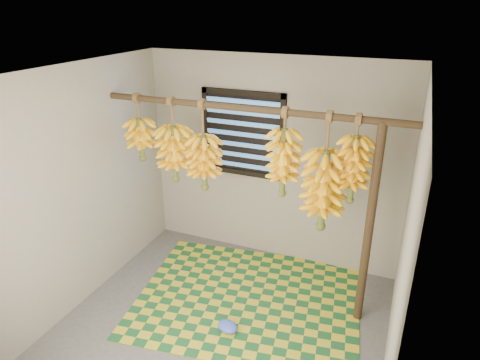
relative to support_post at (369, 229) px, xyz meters
The scene contains 16 objects.
floor 1.71m from the support_post, 149.74° to the right, with size 3.00×3.00×0.01m, color #4C4C4C.
ceiling 1.98m from the support_post, 149.74° to the right, with size 3.00×3.00×0.01m, color silver.
wall_back 1.46m from the support_post, 146.14° to the left, with size 3.00×0.01×2.40m, color gray.
wall_left 2.80m from the support_post, 165.49° to the right, with size 0.01×3.00×2.40m, color gray.
wall_right 0.79m from the support_post, 66.46° to the right, with size 0.01×3.00×2.40m, color gray.
window 1.80m from the support_post, 153.40° to the left, with size 1.00×0.04×1.00m.
hanging_pole 1.56m from the support_post, behind, with size 0.06×0.06×3.00m, color #3D2B1A.
support_post is the anchor object (origin of this frame).
woven_mat 1.50m from the support_post, behind, with size 2.27×1.82×0.01m, color #195528.
plastic_bag 1.61m from the support_post, 149.13° to the right, with size 0.21×0.16×0.09m, color blue.
banana_bunch_a 2.45m from the support_post, behind, with size 0.32×0.32×0.72m.
banana_bunch_b 2.04m from the support_post, behind, with size 0.37×0.37×0.89m.
banana_bunch_c 1.70m from the support_post, behind, with size 0.34×0.34×0.93m.
banana_bunch_d 0.98m from the support_post, behind, with size 0.31×0.31×0.86m.
banana_bunch_e 0.54m from the support_post, behind, with size 0.39×0.39×1.13m.
banana_bunch_f 0.58m from the support_post, behind, with size 0.29×0.29×0.81m.
Camera 1 is at (1.42, -2.87, 2.91)m, focal length 32.00 mm.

